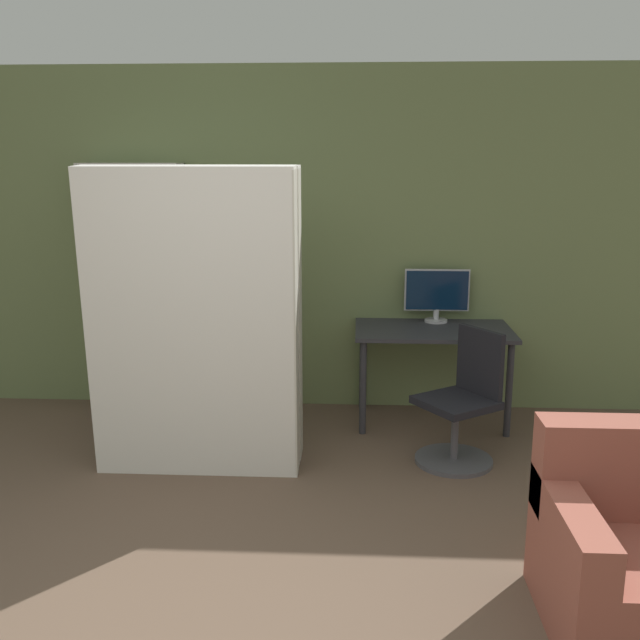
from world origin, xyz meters
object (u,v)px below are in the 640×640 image
Objects in this scene: monitor at (437,293)px; mattress_near at (193,326)px; office_chair at (462,411)px; bookshelf at (128,292)px; mattress_far at (203,316)px.

monitor is 0.26× the size of mattress_near.
office_chair is 2.79m from bookshelf.
mattress_near is 0.28m from mattress_far.
bookshelf is (-2.54, 0.98, 0.60)m from office_chair.
bookshelf is 1.00× the size of mattress_near.
monitor is 0.26× the size of bookshelf.
monitor is at bearing 94.90° from office_chair.
mattress_near is 1.00× the size of mattress_far.
mattress_far reaches higher than monitor.
monitor is 2.06m from mattress_near.
mattress_near is at bearing -142.72° from monitor.
mattress_far is at bearing 90.00° from mattress_near.
mattress_far is at bearing -149.53° from monitor.
mattress_far is (-1.64, -0.97, 0.01)m from monitor.
bookshelf is at bearing 130.31° from mattress_far.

